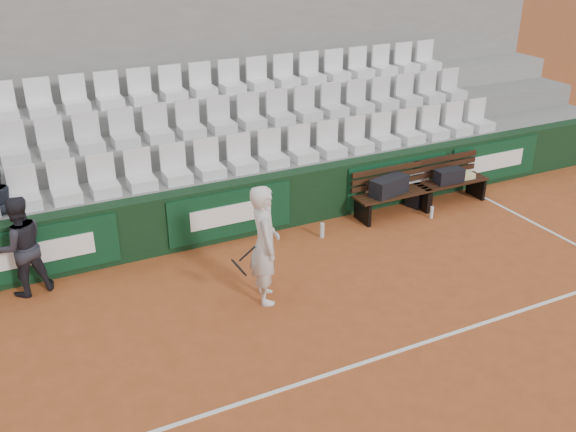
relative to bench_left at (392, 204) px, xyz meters
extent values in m
plane|color=#A74E25|center=(-2.87, -3.49, -0.23)|extent=(80.00, 80.00, 0.00)
cube|color=white|center=(-2.87, -3.49, -0.22)|extent=(18.00, 0.06, 0.01)
cube|color=black|center=(-2.87, 0.51, 0.28)|extent=(18.00, 0.30, 1.00)
cube|color=#0C381E|center=(-6.07, 0.34, 0.30)|extent=(2.20, 0.04, 0.82)
cube|color=#0C381E|center=(-3.07, 0.34, 0.30)|extent=(2.20, 0.04, 0.82)
cube|color=#0C381E|center=(0.33, 0.34, 0.30)|extent=(2.20, 0.04, 0.82)
cube|color=#0C381E|center=(2.73, 0.34, 0.30)|extent=(2.20, 0.04, 0.82)
cube|color=gray|center=(-2.87, 1.14, 0.28)|extent=(18.00, 0.95, 1.00)
cube|color=gray|center=(-2.87, 2.09, 0.50)|extent=(18.00, 0.95, 1.45)
cube|color=gray|center=(-2.87, 3.04, 0.72)|extent=(18.00, 0.95, 1.90)
cube|color=gray|center=(-2.87, 3.66, 1.98)|extent=(18.00, 0.30, 4.40)
cube|color=silver|center=(-2.87, 0.96, 1.09)|extent=(11.90, 0.44, 0.63)
cube|color=silver|center=(-2.87, 1.91, 1.54)|extent=(11.90, 0.44, 0.63)
cube|color=white|center=(-2.87, 2.86, 1.99)|extent=(11.90, 0.44, 0.63)
cube|color=#341D0F|center=(0.00, 0.00, 0.00)|extent=(1.50, 0.56, 0.45)
cube|color=black|center=(1.36, 0.01, 0.00)|extent=(1.50, 0.56, 0.45)
cube|color=black|center=(-0.10, 0.00, 0.39)|extent=(0.81, 0.50, 0.32)
cube|color=black|center=(1.26, -0.02, 0.35)|extent=(0.57, 0.29, 0.26)
cube|color=beige|center=(1.65, 0.02, 0.28)|extent=(0.39, 0.29, 0.10)
cube|color=black|center=(0.75, 0.18, -0.08)|extent=(0.54, 0.42, 0.29)
cylinder|color=silver|center=(-1.61, -0.22, -0.09)|extent=(0.07, 0.07, 0.27)
cylinder|color=silver|center=(0.59, -0.43, -0.11)|extent=(0.06, 0.06, 0.23)
imported|color=silver|center=(-3.31, -1.58, 0.67)|extent=(0.57, 0.74, 1.78)
torus|color=black|center=(-3.71, -1.58, 0.40)|extent=(0.19, 0.30, 0.26)
cylinder|color=black|center=(-3.58, -1.58, 0.58)|extent=(0.26, 0.03, 0.20)
imported|color=#212129|center=(-6.39, 0.15, 0.54)|extent=(0.85, 0.72, 1.53)
camera|label=1|loc=(-6.56, -8.88, 4.85)|focal=40.00mm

